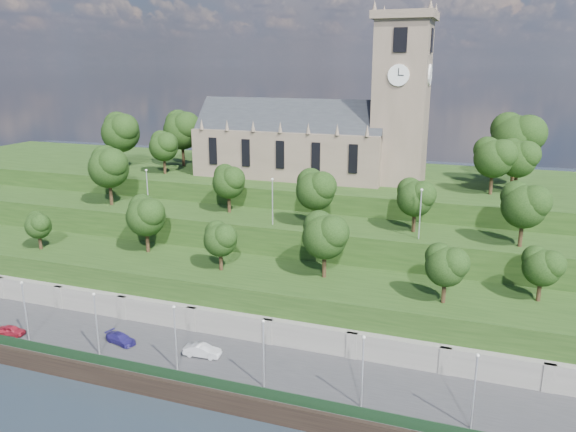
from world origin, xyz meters
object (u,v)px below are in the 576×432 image
at_px(church, 320,133).
at_px(car_right, 121,339).
at_px(car_middle, 202,350).
at_px(car_left, 12,330).

relative_size(church, car_right, 9.61).
xyz_separation_m(car_middle, car_right, (-10.46, -0.48, -0.11)).
height_order(church, car_left, church).
bearing_deg(car_left, church, -37.81).
bearing_deg(car_right, church, -2.82).
distance_m(church, car_right, 46.71).
xyz_separation_m(church, car_middle, (-1.60, -40.01, -19.83)).
distance_m(church, car_middle, 44.68).
xyz_separation_m(church, car_left, (-25.76, -43.10, -19.95)).
bearing_deg(car_left, car_middle, -89.66).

